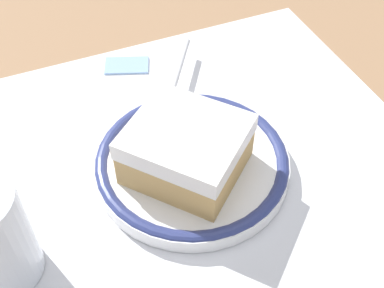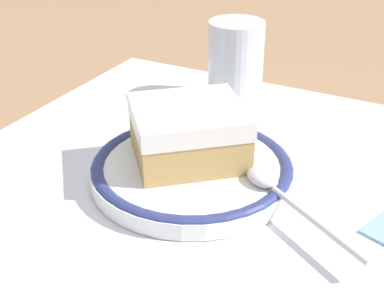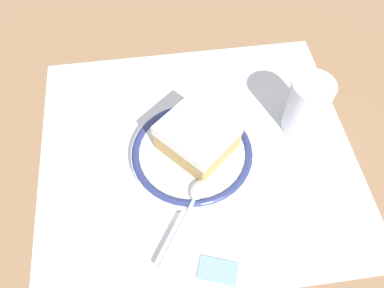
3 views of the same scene
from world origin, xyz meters
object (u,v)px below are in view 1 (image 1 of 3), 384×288
cake_slice (190,149)px  napkin (284,75)px  plate (192,163)px  sugar_packet (129,63)px  spoon (170,97)px

cake_slice → napkin: (0.16, 0.10, -0.04)m
plate → napkin: bearing=30.0°
sugar_packet → napkin: bearing=-29.0°
spoon → sugar_packet: 0.09m
plate → sugar_packet: 0.17m
sugar_packet → cake_slice: bearing=-90.2°
plate → spoon: (0.01, 0.08, 0.01)m
spoon → plate: bearing=-97.4°
plate → sugar_packet: size_ratio=3.62×
plate → cake_slice: bearing=-122.1°
cake_slice → napkin: bearing=31.6°
napkin → sugar_packet: 0.18m
cake_slice → plate: bearing=57.9°
napkin → cake_slice: bearing=-148.4°
plate → cake_slice: size_ratio=1.39×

